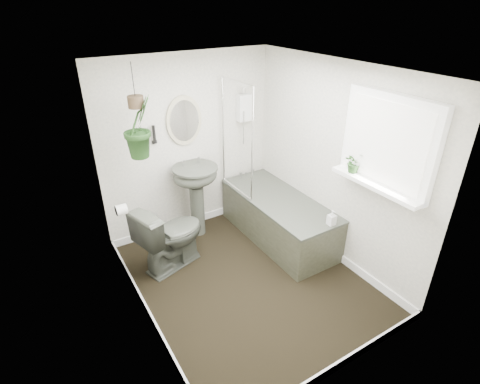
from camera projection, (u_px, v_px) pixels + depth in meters
floor at (247, 279)px, 4.26m from camera, size 2.30×2.80×0.02m
ceiling at (249, 68)px, 3.18m from camera, size 2.30×2.80×0.02m
wall_back at (189, 146)px, 4.78m from camera, size 2.30×0.02×2.30m
wall_front at (355, 267)px, 2.66m from camera, size 2.30×0.02×2.30m
wall_left at (133, 222)px, 3.18m from camera, size 0.02×2.80×2.30m
wall_right at (334, 165)px, 4.25m from camera, size 0.02×2.80×2.30m
skirting at (247, 275)px, 4.23m from camera, size 2.30×2.80×0.10m
bathtub at (278, 218)px, 4.87m from camera, size 0.72×1.72×0.58m
bath_screen at (237, 139)px, 4.62m from camera, size 0.04×0.72×1.40m
shower_box at (244, 108)px, 4.91m from camera, size 0.20×0.10×0.35m
oval_mirror at (184, 121)px, 4.56m from camera, size 0.46×0.03×0.62m
wall_sconce at (154, 134)px, 4.42m from camera, size 0.04×0.04×0.22m
toilet_roll_holder at (121, 210)px, 3.85m from camera, size 0.11×0.11×0.11m
window_recess at (388, 143)px, 3.46m from camera, size 0.08×1.00×0.90m
window_sill at (375, 185)px, 3.63m from camera, size 0.18×1.00×0.04m
window_blinds at (385, 143)px, 3.44m from camera, size 0.01×0.86×0.76m
toilet at (171, 235)px, 4.30m from camera, size 0.90×0.67×0.82m
pedestal_sink at (197, 201)px, 4.86m from camera, size 0.64×0.56×0.98m
sill_plant at (354, 162)px, 3.79m from camera, size 0.21×0.18×0.21m
hanging_plant at (139, 127)px, 3.86m from camera, size 0.45×0.43×0.65m
soap_bottle at (332, 218)px, 4.15m from camera, size 0.08×0.08×0.18m
hanging_pot at (136, 102)px, 3.74m from camera, size 0.16×0.16×0.12m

